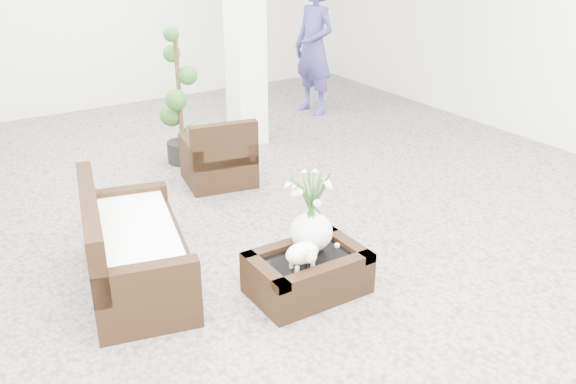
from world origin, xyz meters
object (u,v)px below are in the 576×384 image
coffee_table (307,275)px  topiary (179,98)px  armchair (218,150)px  loveseat (135,239)px

coffee_table → topiary: (0.35, 3.24, 0.65)m
coffee_table → topiary: 3.32m
coffee_table → armchair: bearing=80.0°
coffee_table → armchair: armchair is taller
armchair → topiary: size_ratio=0.48×
armchair → topiary: topiary is taller
loveseat → topiary: (1.44, 2.39, 0.39)m
armchair → loveseat: (-1.52, -1.58, 0.03)m
loveseat → topiary: size_ratio=0.96×
coffee_table → loveseat: bearing=142.3°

